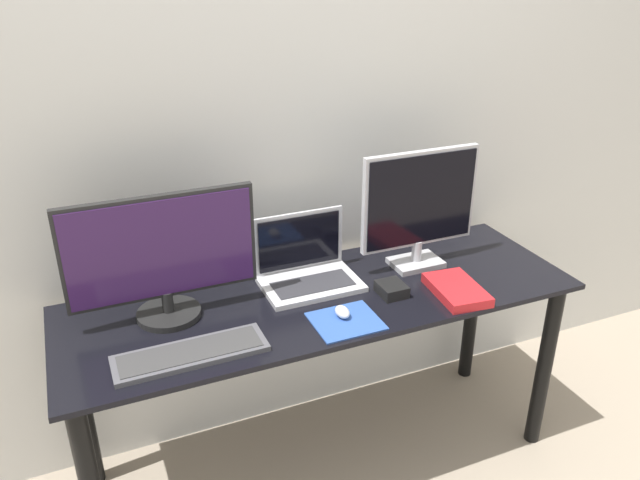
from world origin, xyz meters
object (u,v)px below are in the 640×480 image
(monitor_right, at_px, (420,206))
(laptop, at_px, (306,266))
(mouse, at_px, (342,312))
(power_brick, at_px, (392,289))
(keyboard, at_px, (191,353))
(monitor_left, at_px, (162,256))
(book, at_px, (457,290))

(monitor_right, height_order, laptop, monitor_right)
(mouse, height_order, power_brick, power_brick)
(keyboard, height_order, mouse, mouse)
(monitor_left, xyz_separation_m, book, (0.91, -0.24, -0.19))
(monitor_right, distance_m, book, 0.32)
(laptop, height_order, mouse, laptop)
(power_brick, bearing_deg, monitor_right, 39.92)
(monitor_right, bearing_deg, keyboard, -164.82)
(laptop, distance_m, power_brick, 0.31)
(laptop, distance_m, book, 0.52)
(keyboard, bearing_deg, laptop, 31.19)
(monitor_right, relative_size, laptop, 1.34)
(power_brick, bearing_deg, keyboard, -173.15)
(monitor_right, bearing_deg, laptop, 174.00)
(laptop, relative_size, power_brick, 3.35)
(laptop, relative_size, keyboard, 0.76)
(monitor_left, xyz_separation_m, monitor_right, (0.90, 0.00, 0.02))
(monitor_left, distance_m, book, 0.96)
(mouse, distance_m, power_brick, 0.22)
(monitor_left, distance_m, mouse, 0.58)
(keyboard, bearing_deg, mouse, 1.84)
(monitor_left, relative_size, mouse, 8.76)
(keyboard, xyz_separation_m, mouse, (0.48, 0.02, 0.01))
(monitor_right, xyz_separation_m, book, (0.02, -0.24, -0.22))
(monitor_right, bearing_deg, book, -86.28)
(monitor_right, bearing_deg, mouse, -150.79)
(mouse, height_order, book, mouse)
(book, relative_size, power_brick, 2.51)
(mouse, bearing_deg, book, -2.07)
(monitor_left, xyz_separation_m, keyboard, (0.02, -0.24, -0.20))
(monitor_left, xyz_separation_m, laptop, (0.48, 0.04, -0.15))
(monitor_left, xyz_separation_m, power_brick, (0.71, -0.16, -0.19))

